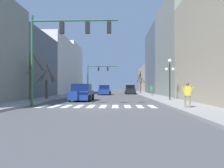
{
  "coord_description": "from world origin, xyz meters",
  "views": [
    {
      "loc": [
        1.58,
        -15.71,
        1.45
      ],
      "look_at": [
        0.37,
        25.25,
        1.97
      ],
      "focal_mm": 35.0,
      "sensor_mm": 36.0,
      "label": 1
    }
  ],
  "objects_px": {
    "car_at_intersection": "(82,93)",
    "street_tree_right_far": "(141,83)",
    "pedestrian_near_right_corner": "(188,93)",
    "traffic_signal_far": "(97,72)",
    "car_parked_right_far": "(105,90)",
    "street_tree_left_mid": "(47,81)",
    "car_parked_right_mid": "(130,90)",
    "street_tree_right_mid": "(33,75)",
    "street_lamp_right_corner": "(170,71)",
    "traffic_signal_near": "(63,39)",
    "pedestrian_waiting_at_curb": "(152,89)"
  },
  "relations": [
    {
      "from": "car_parked_right_far",
      "to": "pedestrian_near_right_corner",
      "type": "distance_m",
      "value": 26.36
    },
    {
      "from": "pedestrian_waiting_at_curb",
      "to": "street_tree_right_mid",
      "type": "bearing_deg",
      "value": 74.58
    },
    {
      "from": "traffic_signal_near",
      "to": "pedestrian_waiting_at_curb",
      "type": "bearing_deg",
      "value": 61.72
    },
    {
      "from": "car_parked_right_far",
      "to": "street_tree_right_mid",
      "type": "distance_m",
      "value": 18.99
    },
    {
      "from": "pedestrian_near_right_corner",
      "to": "street_tree_left_mid",
      "type": "xyz_separation_m",
      "value": [
        -12.09,
        9.95,
        1.02
      ]
    },
    {
      "from": "street_tree_right_mid",
      "to": "street_tree_right_far",
      "type": "bearing_deg",
      "value": 60.27
    },
    {
      "from": "car_parked_right_far",
      "to": "street_tree_left_mid",
      "type": "xyz_separation_m",
      "value": [
        -5.29,
        -15.52,
        1.29
      ]
    },
    {
      "from": "street_tree_right_far",
      "to": "pedestrian_near_right_corner",
      "type": "bearing_deg",
      "value": -90.28
    },
    {
      "from": "traffic_signal_near",
      "to": "street_tree_right_far",
      "type": "distance_m",
      "value": 29.22
    },
    {
      "from": "pedestrian_near_right_corner",
      "to": "street_tree_right_mid",
      "type": "xyz_separation_m",
      "value": [
        -12.76,
        7.53,
        1.5
      ]
    },
    {
      "from": "street_tree_right_mid",
      "to": "pedestrian_near_right_corner",
      "type": "bearing_deg",
      "value": -30.53
    },
    {
      "from": "car_parked_right_mid",
      "to": "street_lamp_right_corner",
      "type": "bearing_deg",
      "value": -172.87
    },
    {
      "from": "car_parked_right_mid",
      "to": "car_at_intersection",
      "type": "height_order",
      "value": "car_parked_right_mid"
    },
    {
      "from": "street_lamp_right_corner",
      "to": "pedestrian_near_right_corner",
      "type": "xyz_separation_m",
      "value": [
        -0.82,
        -8.19,
        -1.95
      ]
    },
    {
      "from": "traffic_signal_far",
      "to": "car_parked_right_far",
      "type": "xyz_separation_m",
      "value": [
        2.07,
        -6.55,
        -3.64
      ]
    },
    {
      "from": "pedestrian_waiting_at_curb",
      "to": "traffic_signal_far",
      "type": "bearing_deg",
      "value": -19.58
    },
    {
      "from": "street_tree_right_mid",
      "to": "traffic_signal_far",
      "type": "bearing_deg",
      "value": 80.95
    },
    {
      "from": "street_lamp_right_corner",
      "to": "street_tree_left_mid",
      "type": "height_order",
      "value": "street_lamp_right_corner"
    },
    {
      "from": "traffic_signal_near",
      "to": "car_at_intersection",
      "type": "relative_size",
      "value": 1.49
    },
    {
      "from": "traffic_signal_near",
      "to": "pedestrian_near_right_corner",
      "type": "bearing_deg",
      "value": -15.42
    },
    {
      "from": "pedestrian_near_right_corner",
      "to": "traffic_signal_far",
      "type": "bearing_deg",
      "value": -60.35
    },
    {
      "from": "traffic_signal_near",
      "to": "street_tree_left_mid",
      "type": "height_order",
      "value": "traffic_signal_near"
    },
    {
      "from": "traffic_signal_far",
      "to": "pedestrian_waiting_at_curb",
      "type": "relative_size",
      "value": 4.01
    },
    {
      "from": "car_parked_right_mid",
      "to": "car_at_intersection",
      "type": "xyz_separation_m",
      "value": [
        -6.13,
        -21.67,
        -0.03
      ]
    },
    {
      "from": "street_tree_right_far",
      "to": "car_parked_right_far",
      "type": "bearing_deg",
      "value": -146.14
    },
    {
      "from": "car_parked_right_far",
      "to": "car_at_intersection",
      "type": "height_order",
      "value": "car_parked_right_far"
    },
    {
      "from": "street_lamp_right_corner",
      "to": "car_parked_right_mid",
      "type": "distance_m",
      "value": 22.43
    },
    {
      "from": "car_at_intersection",
      "to": "street_tree_right_far",
      "type": "relative_size",
      "value": 1.02
    },
    {
      "from": "traffic_signal_far",
      "to": "pedestrian_near_right_corner",
      "type": "height_order",
      "value": "traffic_signal_far"
    },
    {
      "from": "street_tree_right_far",
      "to": "pedestrian_waiting_at_curb",
      "type": "bearing_deg",
      "value": -86.98
    },
    {
      "from": "street_tree_right_mid",
      "to": "car_parked_right_mid",
      "type": "bearing_deg",
      "value": 64.64
    },
    {
      "from": "car_parked_right_mid",
      "to": "street_tree_right_mid",
      "type": "distance_m",
      "value": 25.31
    },
    {
      "from": "street_tree_right_mid",
      "to": "street_tree_left_mid",
      "type": "relative_size",
      "value": 1.3
    },
    {
      "from": "car_parked_right_mid",
      "to": "street_tree_left_mid",
      "type": "distance_m",
      "value": 22.81
    },
    {
      "from": "car_parked_right_mid",
      "to": "pedestrian_near_right_corner",
      "type": "height_order",
      "value": "car_parked_right_mid"
    },
    {
      "from": "car_parked_right_mid",
      "to": "street_tree_left_mid",
      "type": "xyz_separation_m",
      "value": [
        -10.14,
        -20.39,
        1.27
      ]
    },
    {
      "from": "street_tree_left_mid",
      "to": "pedestrian_waiting_at_curb",
      "type": "bearing_deg",
      "value": 36.21
    },
    {
      "from": "car_parked_right_far",
      "to": "street_tree_left_mid",
      "type": "bearing_deg",
      "value": -18.83
    },
    {
      "from": "car_at_intersection",
      "to": "pedestrian_waiting_at_curb",
      "type": "xyz_separation_m",
      "value": [
        8.79,
        10.65,
        0.3
      ]
    },
    {
      "from": "traffic_signal_far",
      "to": "car_parked_right_mid",
      "type": "height_order",
      "value": "traffic_signal_far"
    },
    {
      "from": "street_lamp_right_corner",
      "to": "car_at_intersection",
      "type": "bearing_deg",
      "value": 176.94
    },
    {
      "from": "street_tree_left_mid",
      "to": "street_tree_right_far",
      "type": "distance_m",
      "value": 23.59
    },
    {
      "from": "traffic_signal_far",
      "to": "street_lamp_right_corner",
      "type": "bearing_deg",
      "value": -67.88
    },
    {
      "from": "street_tree_left_mid",
      "to": "street_tree_right_far",
      "type": "xyz_separation_m",
      "value": [
        12.23,
        20.18,
        0.19
      ]
    },
    {
      "from": "street_lamp_right_corner",
      "to": "pedestrian_waiting_at_curb",
      "type": "height_order",
      "value": "street_lamp_right_corner"
    },
    {
      "from": "car_parked_right_mid",
      "to": "car_at_intersection",
      "type": "distance_m",
      "value": 22.52
    },
    {
      "from": "pedestrian_near_right_corner",
      "to": "street_tree_right_far",
      "type": "relative_size",
      "value": 0.35
    },
    {
      "from": "street_lamp_right_corner",
      "to": "pedestrian_near_right_corner",
      "type": "distance_m",
      "value": 8.46
    },
    {
      "from": "street_lamp_right_corner",
      "to": "traffic_signal_near",
      "type": "bearing_deg",
      "value": -147.61
    },
    {
      "from": "car_at_intersection",
      "to": "pedestrian_waiting_at_curb",
      "type": "height_order",
      "value": "pedestrian_waiting_at_curb"
    }
  ]
}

